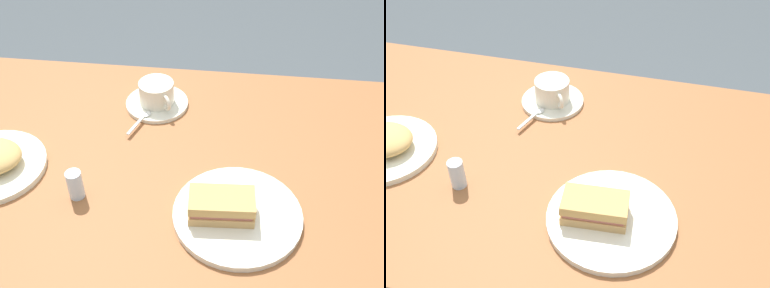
# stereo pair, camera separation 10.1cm
# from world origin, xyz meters

# --- Properties ---
(dining_table) EXTENTS (1.34, 0.76, 0.77)m
(dining_table) POSITION_xyz_m (0.00, 0.00, 0.65)
(dining_table) COLOR brown
(dining_table) RESTS_ON ground_plane
(sandwich_plate) EXTENTS (0.26, 0.26, 0.01)m
(sandwich_plate) POSITION_xyz_m (0.24, -0.14, 0.77)
(sandwich_plate) COLOR silver
(sandwich_plate) RESTS_ON dining_table
(sandwich_front) EXTENTS (0.13, 0.08, 0.05)m
(sandwich_front) POSITION_xyz_m (0.20, -0.15, 0.80)
(sandwich_front) COLOR tan
(sandwich_front) RESTS_ON sandwich_plate
(coffee_saucer) EXTENTS (0.16, 0.16, 0.01)m
(coffee_saucer) POSITION_xyz_m (0.02, 0.21, 0.77)
(coffee_saucer) COLOR silver
(coffee_saucer) RESTS_ON dining_table
(coffee_cup) EXTENTS (0.09, 0.10, 0.06)m
(coffee_cup) POSITION_xyz_m (0.02, 0.20, 0.81)
(coffee_cup) COLOR silver
(coffee_cup) RESTS_ON coffee_saucer
(spoon) EXTENTS (0.04, 0.10, 0.01)m
(spoon) POSITION_xyz_m (-0.01, 0.13, 0.78)
(spoon) COLOR silver
(spoon) RESTS_ON coffee_saucer
(side_plate) EXTENTS (0.23, 0.23, 0.01)m
(side_plate) POSITION_xyz_m (-0.30, -0.07, 0.77)
(side_plate) COLOR silver
(side_plate) RESTS_ON dining_table
(salt_shaker) EXTENTS (0.03, 0.03, 0.07)m
(salt_shaker) POSITION_xyz_m (-0.10, -0.12, 0.80)
(salt_shaker) COLOR silver
(salt_shaker) RESTS_ON dining_table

